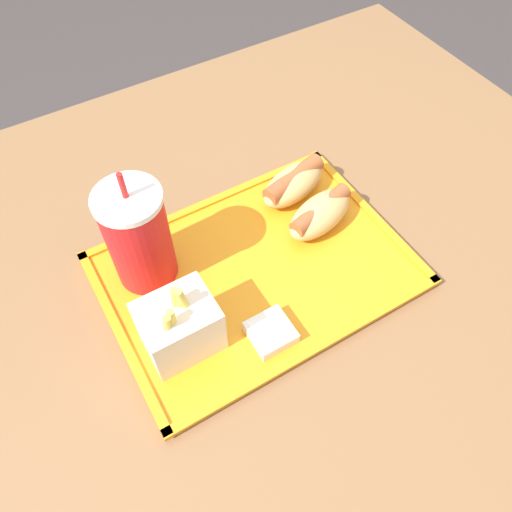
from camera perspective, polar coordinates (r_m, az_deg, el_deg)
The scene contains 8 objects.
ground_plane at distance 1.35m, azimuth -0.29°, elevation -19.30°, with size 8.00×8.00×0.00m, color #383333.
dining_table at distance 1.01m, azimuth -0.38°, elevation -13.49°, with size 1.22×0.96×0.72m.
food_tray at distance 0.69m, azimuth -0.00°, elevation -1.69°, with size 0.41×0.29×0.01m.
soda_cup at distance 0.64m, azimuth -13.29°, elevation 2.14°, with size 0.08×0.08×0.18m.
hot_dog_far at distance 0.75m, azimuth 4.29°, elevation 8.34°, with size 0.12×0.08×0.05m.
hot_dog_near at distance 0.71m, azimuth 7.34°, elevation 4.84°, with size 0.12×0.08×0.05m.
fries_carton at distance 0.60m, azimuth -8.74°, elevation -7.92°, with size 0.09×0.07×0.11m.
sauce_cup_mayo at distance 0.62m, azimuth 1.69°, elevation -8.69°, with size 0.05×0.05×0.02m.
Camera 1 is at (-0.19, -0.33, 1.29)m, focal length 35.00 mm.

